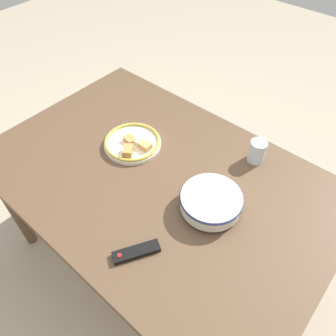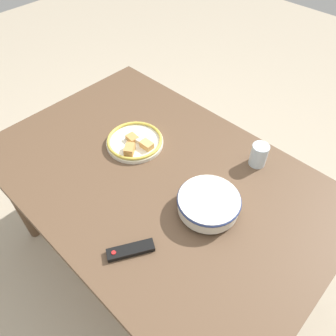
{
  "view_description": "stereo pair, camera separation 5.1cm",
  "coord_description": "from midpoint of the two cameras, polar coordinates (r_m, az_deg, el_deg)",
  "views": [
    {
      "loc": [
        -0.64,
        0.67,
        1.82
      ],
      "look_at": [
        -0.03,
        -0.04,
        0.79
      ],
      "focal_mm": 35.0,
      "sensor_mm": 36.0,
      "label": 1
    },
    {
      "loc": [
        -0.68,
        0.64,
        1.82
      ],
      "look_at": [
        -0.03,
        -0.04,
        0.79
      ],
      "focal_mm": 35.0,
      "sensor_mm": 36.0,
      "label": 2
    }
  ],
  "objects": [
    {
      "name": "ground_plane",
      "position": [
        2.05,
        -0.6,
        -15.19
      ],
      "size": [
        8.0,
        8.0,
        0.0
      ],
      "primitive_type": "plane",
      "color": "#B7A88E"
    },
    {
      "name": "dining_table",
      "position": [
        1.48,
        -0.81,
        -3.1
      ],
      "size": [
        1.52,
        1.01,
        0.75
      ],
      "color": "brown",
      "rests_on": "ground_plane"
    },
    {
      "name": "noodle_bowl",
      "position": [
        1.28,
        8.22,
        -6.12
      ],
      "size": [
        0.25,
        0.25,
        0.08
      ],
      "color": "silver",
      "rests_on": "dining_table"
    },
    {
      "name": "food_plate",
      "position": [
        1.54,
        -4.83,
        4.58
      ],
      "size": [
        0.27,
        0.27,
        0.05
      ],
      "color": "silver",
      "rests_on": "dining_table"
    },
    {
      "name": "tv_remote",
      "position": [
        1.21,
        -5.29,
        -14.07
      ],
      "size": [
        0.13,
        0.17,
        0.02
      ],
      "rotation": [
        0.0,
        0.0,
        5.75
      ],
      "color": "black",
      "rests_on": "dining_table"
    },
    {
      "name": "drinking_glass",
      "position": [
        1.49,
        16.5,
        2.18
      ],
      "size": [
        0.07,
        0.07,
        0.11
      ],
      "color": "silver",
      "rests_on": "dining_table"
    }
  ]
}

